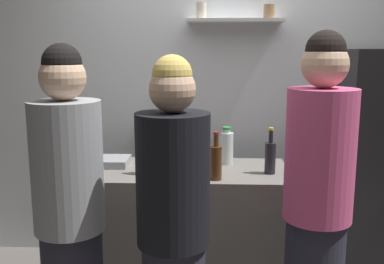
# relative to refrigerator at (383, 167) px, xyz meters

# --- Properties ---
(back_wall_assembly) EXTENTS (4.80, 0.32, 2.60)m
(back_wall_assembly) POSITION_rel_refrigerator_xyz_m (-1.12, 0.40, 0.47)
(back_wall_assembly) COLOR white
(back_wall_assembly) RESTS_ON ground
(refrigerator) EXTENTS (0.64, 0.60, 1.67)m
(refrigerator) POSITION_rel_refrigerator_xyz_m (0.00, 0.00, 0.00)
(refrigerator) COLOR black
(refrigerator) RESTS_ON ground
(counter) EXTENTS (1.83, 0.64, 0.89)m
(counter) POSITION_rel_refrigerator_xyz_m (-1.36, -0.32, -0.39)
(counter) COLOR #66605B
(counter) RESTS_ON ground
(baking_pan) EXTENTS (0.34, 0.24, 0.05)m
(baking_pan) POSITION_rel_refrigerator_xyz_m (-1.97, -0.23, 0.08)
(baking_pan) COLOR gray
(baking_pan) RESTS_ON counter
(utensil_holder) EXTENTS (0.12, 0.12, 0.21)m
(utensil_holder) POSITION_rel_refrigerator_xyz_m (-1.33, -0.15, 0.11)
(utensil_holder) COLOR #B2B2B7
(utensil_holder) RESTS_ON counter
(wine_bottle_amber_glass) EXTENTS (0.07, 0.07, 0.29)m
(wine_bottle_amber_glass) POSITION_rel_refrigerator_xyz_m (-1.21, -0.54, 0.17)
(wine_bottle_amber_glass) COLOR #472814
(wine_bottle_amber_glass) RESTS_ON counter
(wine_bottle_dark_glass) EXTENTS (0.07, 0.07, 0.30)m
(wine_bottle_dark_glass) POSITION_rel_refrigerator_xyz_m (-0.86, -0.40, 0.17)
(wine_bottle_dark_glass) COLOR black
(wine_bottle_dark_glass) RESTS_ON counter
(wine_bottle_pale_glass) EXTENTS (0.07, 0.07, 0.32)m
(wine_bottle_pale_glass) POSITION_rel_refrigerator_xyz_m (-1.63, -0.44, 0.18)
(wine_bottle_pale_glass) COLOR #B2BFB2
(wine_bottle_pale_glass) RESTS_ON counter
(water_bottle_plastic) EXTENTS (0.09, 0.09, 0.26)m
(water_bottle_plastic) POSITION_rel_refrigerator_xyz_m (-1.13, -0.16, 0.17)
(water_bottle_plastic) COLOR silver
(water_bottle_plastic) RESTS_ON counter
(person_blonde) EXTENTS (0.34, 0.34, 1.64)m
(person_blonde) POSITION_rel_refrigerator_xyz_m (-1.42, -1.19, -0.02)
(person_blonde) COLOR #262633
(person_blonde) RESTS_ON ground
(person_grey_hoodie) EXTENTS (0.34, 0.34, 1.69)m
(person_grey_hoodie) POSITION_rel_refrigerator_xyz_m (-1.93, -1.11, 0.01)
(person_grey_hoodie) COLOR #262633
(person_grey_hoodie) RESTS_ON ground
(person_pink_top) EXTENTS (0.34, 0.34, 1.76)m
(person_pink_top) POSITION_rel_refrigerator_xyz_m (-0.71, -0.99, 0.04)
(person_pink_top) COLOR #262633
(person_pink_top) RESTS_ON ground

